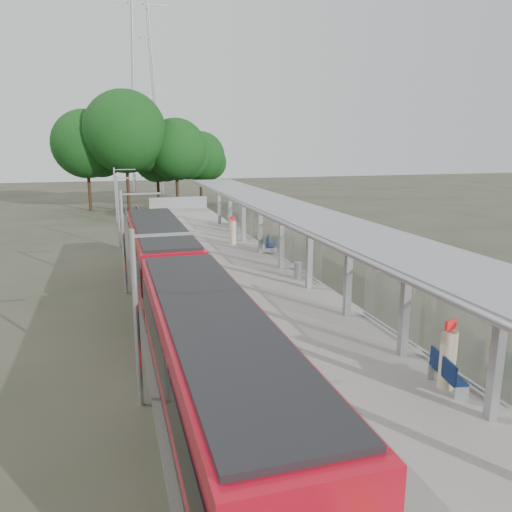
% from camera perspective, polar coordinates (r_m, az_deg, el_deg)
% --- Properties ---
extents(trackbed, '(3.00, 70.00, 0.24)m').
position_cam_1_polar(trackbed, '(28.34, -11.03, -3.04)').
color(trackbed, '#59544C').
rests_on(trackbed, ground).
extents(platform, '(6.00, 50.00, 1.00)m').
position_cam_1_polar(platform, '(28.96, -2.17, -1.68)').
color(platform, gray).
rests_on(platform, ground).
extents(tactile_strip, '(0.60, 50.00, 0.02)m').
position_cam_1_polar(tactile_strip, '(28.34, -7.19, -1.03)').
color(tactile_strip, gold).
rests_on(tactile_strip, platform).
extents(end_fence, '(6.00, 0.10, 1.20)m').
position_cam_1_polar(end_fence, '(52.94, -8.86, 6.04)').
color(end_fence, '#9EA0A5').
rests_on(end_fence, platform).
extents(train, '(2.74, 27.60, 3.62)m').
position_cam_1_polar(train, '(19.89, -8.95, -4.02)').
color(train, black).
rests_on(train, ground).
extents(canopy, '(3.27, 38.00, 3.66)m').
position_cam_1_polar(canopy, '(25.10, 3.47, 4.66)').
color(canopy, '#9EA0A5').
rests_on(canopy, platform).
extents(pylon, '(8.00, 4.00, 38.00)m').
position_cam_1_polar(pylon, '(81.18, -12.89, 20.54)').
color(pylon, '#9EA0A5').
rests_on(pylon, ground).
extents(tree_cluster, '(20.30, 13.68, 13.40)m').
position_cam_1_polar(tree_cluster, '(59.96, -13.28, 12.38)').
color(tree_cluster, '#382316').
rests_on(tree_cluster, ground).
extents(catenary_masts, '(2.08, 48.16, 5.40)m').
position_cam_1_polar(catenary_masts, '(26.64, -14.75, 1.93)').
color(catenary_masts, '#9EA0A5').
rests_on(catenary_masts, ground).
extents(bench_near, '(0.71, 1.54, 1.01)m').
position_cam_1_polar(bench_near, '(15.24, 20.86, -12.22)').
color(bench_near, '#0F224F').
rests_on(bench_near, platform).
extents(bench_mid, '(1.03, 1.61, 1.06)m').
position_cam_1_polar(bench_mid, '(31.30, 1.54, 1.42)').
color(bench_mid, '#0F224F').
rests_on(bench_mid, platform).
extents(bench_far, '(0.89, 1.71, 1.12)m').
position_cam_1_polar(bench_far, '(40.92, -2.83, 4.18)').
color(bench_far, '#0F224F').
rests_on(bench_far, platform).
extents(info_pillar_near, '(0.46, 0.46, 2.02)m').
position_cam_1_polar(info_pillar_near, '(15.21, 21.07, -10.88)').
color(info_pillar_near, beige).
rests_on(info_pillar_near, platform).
extents(info_pillar_far, '(0.42, 0.42, 1.89)m').
position_cam_1_polar(info_pillar_far, '(33.88, -2.66, 2.74)').
color(info_pillar_far, beige).
rests_on(info_pillar_far, platform).
extents(litter_bin, '(0.53, 0.53, 0.87)m').
position_cam_1_polar(litter_bin, '(25.33, 4.83, -1.67)').
color(litter_bin, '#9EA0A5').
rests_on(litter_bin, platform).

